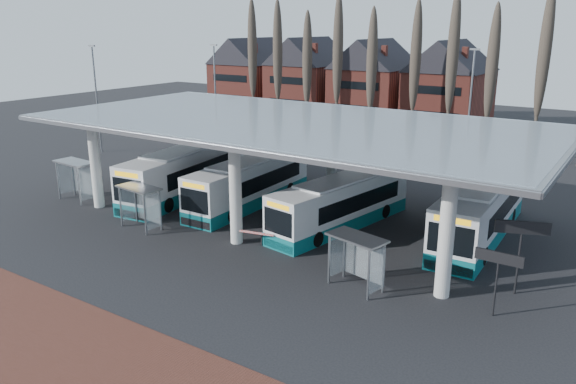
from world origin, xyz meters
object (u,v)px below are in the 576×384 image
Objects in this scene: bus_1 at (250,183)px; shelter_0 at (77,172)px; bus_2 at (342,204)px; shelter_1 at (141,198)px; shelter_2 at (358,250)px; bus_3 at (481,211)px; bus_0 at (188,172)px.

bus_1 is 3.70× the size of shelter_0.
bus_2 reaches higher than shelter_1.
shelter_0 is at bearing -153.69° from bus_2.
shelter_2 is at bearing -46.92° from bus_2.
bus_2 is 8.13m from bus_3.
bus_3 is at bearing 1.22° from bus_0.
bus_0 is 1.13× the size of bus_2.
bus_2 reaches higher than shelter_2.
shelter_0 is (-25.86, -8.19, 0.46)m from bus_3.
bus_1 is at bearing 161.15° from shelter_2.
bus_3 is (15.02, 2.30, 0.09)m from bus_1.
bus_1 is at bearing -0.40° from bus_0.
bus_0 reaches higher than bus_1.
shelter_0 is 8.33m from shelter_1.
bus_0 is at bearing 47.25° from shelter_0.
bus_1 is 7.40m from bus_2.
bus_0 is at bearing -169.68° from bus_2.
shelter_1 is at bearing -152.91° from bus_3.
bus_2 is (12.60, 0.12, -0.19)m from bus_0.
bus_3 is 10.28m from shelter_2.
bus_0 is at bearing 116.46° from shelter_1.
bus_2 reaches higher than shelter_0.
shelter_0 is 1.06× the size of shelter_1.
shelter_1 is 0.98× the size of shelter_2.
bus_1 is 14.19m from shelter_2.
shelter_1 is 14.68m from shelter_2.
shelter_2 is at bearing -108.67° from bus_3.
shelter_1 is (-2.66, -7.42, 0.41)m from bus_1.
bus_0 is at bearing 171.29° from shelter_2.
bus_3 reaches higher than shelter_2.
bus_0 is 4.10× the size of shelter_0.
bus_3 is (7.64, 2.77, 0.14)m from bus_2.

